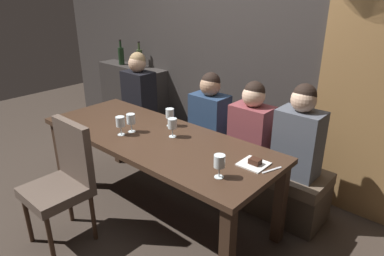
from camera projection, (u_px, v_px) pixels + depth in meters
ground at (158, 208)px, 3.20m from camera, size 9.00×9.00×0.00m
back_wall_tiled at (240, 31)px, 3.47m from camera, size 6.00×0.12×3.00m
arched_door at (380, 63)px, 2.65m from camera, size 0.90×0.05×2.55m
back_counter at (134, 100)px, 4.69m from camera, size 1.10×0.28×0.95m
dining_table at (155, 145)px, 2.95m from camera, size 2.20×0.84×0.74m
banquette_bench at (206, 160)px, 3.60m from camera, size 2.50×0.44×0.45m
chair_near_side at (64, 176)px, 2.65m from camera, size 0.44×0.44×0.98m
diner_redhead at (139, 88)px, 3.99m from camera, size 0.36×0.24×0.79m
diner_bearded at (210, 111)px, 3.37m from camera, size 0.36×0.24×0.72m
diner_far_end at (252, 123)px, 3.05m from camera, size 0.36×0.24×0.72m
diner_near_end at (299, 133)px, 2.77m from camera, size 0.36×0.24×0.78m
wine_bottle_dark_red at (121, 55)px, 4.55m from camera, size 0.08×0.08×0.33m
wine_bottle_pale_label at (140, 58)px, 4.40m from camera, size 0.08×0.08×0.33m
wine_glass_center_back at (131, 119)px, 2.96m from camera, size 0.08×0.08×0.16m
wine_glass_near_right at (170, 114)px, 3.09m from camera, size 0.08×0.08×0.16m
wine_glass_center_front at (172, 124)px, 2.86m from camera, size 0.08×0.08×0.16m
wine_glass_near_left at (219, 162)px, 2.24m from camera, size 0.08×0.08×0.16m
wine_glass_end_right at (120, 122)px, 2.90m from camera, size 0.08×0.08×0.16m
dessert_plate at (254, 163)px, 2.44m from camera, size 0.19×0.19×0.05m
fork_on_table at (272, 170)px, 2.37m from camera, size 0.07×0.17×0.01m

